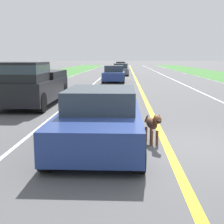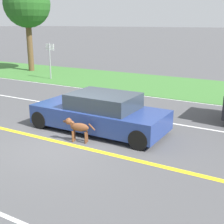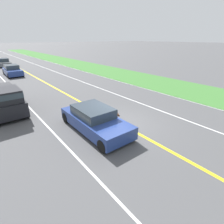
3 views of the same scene
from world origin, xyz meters
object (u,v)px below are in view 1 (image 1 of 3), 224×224
car_trailing_near (114,74)px  car_trailing_mid (121,70)px  pickup_truck (31,83)px  dog (153,124)px  ego_car (101,118)px  car_trailing_far (121,66)px

car_trailing_near → car_trailing_mid: bearing=-92.4°
car_trailing_mid → pickup_truck: bearing=81.6°
pickup_truck → car_trailing_near: bearing=-102.6°
dog → car_trailing_near: 19.64m
dog → car_trailing_near: size_ratio=0.23×
ego_car → car_trailing_mid: car_trailing_mid is taller
ego_car → car_trailing_far: size_ratio=0.97×
car_trailing_far → car_trailing_mid: bearing=90.9°
car_trailing_far → ego_car: bearing=90.4°
car_trailing_near → pickup_truck: bearing=77.4°
pickup_truck → ego_car: bearing=120.5°
dog → car_trailing_far: size_ratio=0.22×
ego_car → car_trailing_near: 19.52m
car_trailing_mid → car_trailing_near: bearing=87.6°
ego_car → car_trailing_far: bearing=-89.6°
car_trailing_far → dog: bearing=91.9°
dog → car_trailing_far: car_trailing_far is taller
ego_car → car_trailing_near: (0.41, -19.51, 0.03)m
car_trailing_mid → car_trailing_far: 17.40m
car_trailing_mid → car_trailing_far: size_ratio=0.94×
dog → pickup_truck: (4.71, -5.94, 0.46)m
car_trailing_near → ego_car: bearing=91.2°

